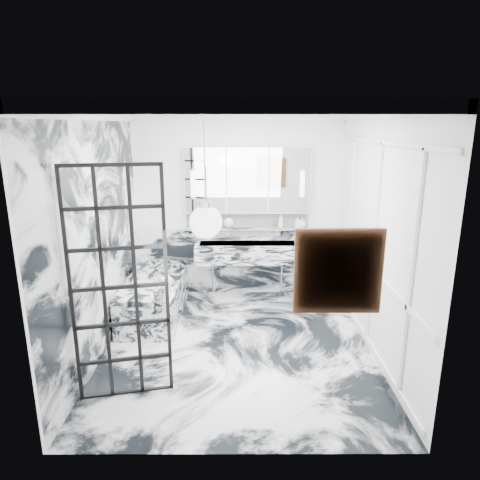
{
  "coord_description": "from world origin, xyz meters",
  "views": [
    {
      "loc": [
        0.02,
        -4.75,
        2.63
      ],
      "look_at": [
        0.03,
        0.5,
        1.21
      ],
      "focal_mm": 32.0,
      "sensor_mm": 36.0,
      "label": 1
    }
  ],
  "objects_px": {
    "crittall_door": "(120,287)",
    "bathtub": "(155,297)",
    "trough_sink": "(247,252)",
    "mirror_cabinet": "(247,180)"
  },
  "relations": [
    {
      "from": "bathtub",
      "to": "mirror_cabinet",
      "type": "bearing_deg",
      "value": 32.06
    },
    {
      "from": "trough_sink",
      "to": "mirror_cabinet",
      "type": "height_order",
      "value": "mirror_cabinet"
    },
    {
      "from": "trough_sink",
      "to": "bathtub",
      "type": "bearing_deg",
      "value": -153.52
    },
    {
      "from": "crittall_door",
      "to": "bathtub",
      "type": "distance_m",
      "value": 2.05
    },
    {
      "from": "bathtub",
      "to": "trough_sink",
      "type": "bearing_deg",
      "value": 26.48
    },
    {
      "from": "crittall_door",
      "to": "bathtub",
      "type": "height_order",
      "value": "crittall_door"
    },
    {
      "from": "mirror_cabinet",
      "to": "bathtub",
      "type": "relative_size",
      "value": 1.15
    },
    {
      "from": "crittall_door",
      "to": "bathtub",
      "type": "relative_size",
      "value": 1.39
    },
    {
      "from": "trough_sink",
      "to": "bathtub",
      "type": "relative_size",
      "value": 0.97
    },
    {
      "from": "crittall_door",
      "to": "trough_sink",
      "type": "height_order",
      "value": "crittall_door"
    }
  ]
}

